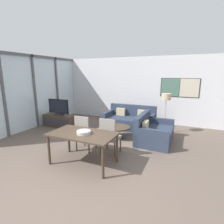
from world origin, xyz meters
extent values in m
plane|color=brown|center=(0.00, 0.00, 0.00)|extent=(24.00, 24.00, 0.00)
cube|color=silver|center=(0.00, 5.05, 1.40)|extent=(8.17, 0.06, 2.80)
cube|color=#2D2D33|center=(1.58, 5.01, 1.55)|extent=(1.47, 0.01, 0.75)
cube|color=#4C7060|center=(1.22, 5.01, 1.55)|extent=(0.69, 0.02, 0.71)
cube|color=beige|center=(1.94, 5.01, 1.55)|extent=(0.69, 0.02, 0.71)
cube|color=silver|center=(-3.58, 2.53, 1.40)|extent=(0.02, 5.05, 2.80)
cube|color=#515156|center=(-3.55, 2.53, 2.75)|extent=(0.07, 5.05, 0.10)
cube|color=#515156|center=(-3.55, 1.26, 1.40)|extent=(0.07, 0.08, 2.80)
cube|color=#515156|center=(-3.55, 2.53, 1.40)|extent=(0.07, 0.08, 2.80)
cube|color=#515156|center=(-3.55, 3.79, 1.40)|extent=(0.07, 0.08, 2.80)
cube|color=#706051|center=(-0.10, 2.64, 0.00)|extent=(2.30, 1.84, 0.01)
cube|color=#423326|center=(-2.71, 2.85, 0.25)|extent=(1.36, 0.41, 0.49)
cube|color=#2D2D33|center=(-2.71, 2.63, 0.25)|extent=(1.25, 0.01, 0.27)
cube|color=#2D2D33|center=(-2.71, 2.85, 0.52)|extent=(0.36, 0.20, 0.05)
cube|color=#2D2D33|center=(-2.71, 2.85, 0.58)|extent=(0.06, 0.03, 0.08)
cube|color=black|center=(-2.71, 2.85, 0.84)|extent=(0.94, 0.04, 0.56)
cube|color=black|center=(-2.71, 2.82, 0.84)|extent=(0.87, 0.01, 0.50)
cube|color=#2D384C|center=(-0.10, 3.84, 0.21)|extent=(1.91, 0.99, 0.42)
cube|color=#2D384C|center=(-0.10, 4.25, 0.43)|extent=(1.91, 0.16, 0.86)
cube|color=#2D384C|center=(-0.98, 3.84, 0.30)|extent=(0.14, 0.99, 0.60)
cube|color=#2D384C|center=(0.78, 3.84, 0.30)|extent=(0.14, 0.99, 0.60)
cube|color=#C6B289|center=(-0.55, 4.07, 0.57)|extent=(0.36, 0.12, 0.30)
cube|color=#C6B289|center=(0.35, 4.07, 0.57)|extent=(0.36, 0.12, 0.30)
cube|color=#2D384C|center=(1.09, 2.84, 0.21)|extent=(0.99, 1.48, 0.42)
cube|color=#2D384C|center=(0.67, 2.84, 0.43)|extent=(0.16, 1.48, 0.86)
cube|color=#2D384C|center=(1.09, 2.17, 0.30)|extent=(0.99, 0.14, 0.60)
cube|color=#2D384C|center=(1.09, 3.51, 0.30)|extent=(0.99, 0.14, 0.60)
cube|color=#C6B289|center=(0.85, 2.51, 0.57)|extent=(0.12, 0.36, 0.30)
cylinder|color=#423326|center=(-0.10, 2.64, 0.01)|extent=(0.37, 0.37, 0.03)
cylinder|color=#423326|center=(-0.10, 2.64, 0.18)|extent=(0.15, 0.15, 0.35)
cylinder|color=#423326|center=(-0.10, 2.64, 0.37)|extent=(0.82, 0.82, 0.04)
cube|color=#423326|center=(-0.20, 0.76, 0.74)|extent=(1.53, 0.85, 0.04)
cylinder|color=#423326|center=(-0.91, 0.39, 0.36)|extent=(0.06, 0.06, 0.72)
cylinder|color=#423326|center=(0.50, 0.39, 0.36)|extent=(0.06, 0.06, 0.72)
cylinder|color=#423326|center=(-0.91, 1.12, 0.36)|extent=(0.06, 0.06, 0.72)
cylinder|color=#423326|center=(0.50, 1.12, 0.36)|extent=(0.06, 0.06, 0.72)
cube|color=gray|center=(-0.57, 1.47, 0.44)|extent=(0.46, 0.46, 0.06)
cube|color=gray|center=(-0.57, 1.26, 0.73)|extent=(0.42, 0.05, 0.53)
cylinder|color=#423326|center=(-0.77, 1.27, 0.20)|extent=(0.04, 0.04, 0.41)
cylinder|color=#423326|center=(-0.37, 1.27, 0.20)|extent=(0.04, 0.04, 0.41)
cylinder|color=#423326|center=(-0.77, 1.67, 0.20)|extent=(0.04, 0.04, 0.41)
cylinder|color=#423326|center=(-0.37, 1.67, 0.20)|extent=(0.04, 0.04, 0.41)
cube|color=gray|center=(0.16, 1.51, 0.44)|extent=(0.46, 0.46, 0.06)
cube|color=gray|center=(0.16, 1.30, 0.73)|extent=(0.42, 0.05, 0.53)
cylinder|color=#423326|center=(-0.04, 1.31, 0.20)|extent=(0.04, 0.04, 0.41)
cylinder|color=#423326|center=(0.36, 1.31, 0.20)|extent=(0.04, 0.04, 0.41)
cylinder|color=#423326|center=(-0.04, 1.71, 0.20)|extent=(0.04, 0.04, 0.41)
cylinder|color=#423326|center=(0.36, 1.71, 0.20)|extent=(0.04, 0.04, 0.41)
cylinder|color=#B7B2A8|center=(-0.16, 0.74, 0.79)|extent=(0.32, 0.32, 0.07)
torus|color=#B7B2A8|center=(-0.16, 0.74, 0.82)|extent=(0.32, 0.32, 0.02)
cylinder|color=#2D2D33|center=(1.24, 3.79, 0.01)|extent=(0.28, 0.28, 0.02)
cylinder|color=#B7B7BC|center=(1.24, 3.79, 0.62)|extent=(0.03, 0.03, 1.18)
cylinder|color=#C6B289|center=(1.24, 3.79, 1.32)|extent=(0.32, 0.32, 0.22)
camera|label=1|loc=(1.97, -2.45, 2.10)|focal=28.00mm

